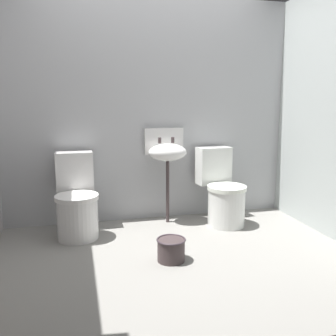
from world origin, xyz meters
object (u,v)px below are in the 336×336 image
at_px(sink, 167,152).
at_px(bucket, 171,249).
at_px(toilet_left, 77,203).
at_px(toilet_right, 222,193).

height_order(sink, bucket, sink).
xyz_separation_m(toilet_left, sink, (0.93, 0.19, 0.43)).
height_order(toilet_left, sink, sink).
bearing_deg(toilet_right, toilet_left, -6.76).
xyz_separation_m(toilet_right, sink, (-0.55, 0.19, 0.43)).
distance_m(toilet_right, sink, 0.73).
relative_size(sink, bucket, 4.15).
xyz_separation_m(toilet_left, bucket, (0.73, -0.78, -0.22)).
bearing_deg(toilet_left, bucket, 130.99).
distance_m(toilet_left, toilet_right, 1.48).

